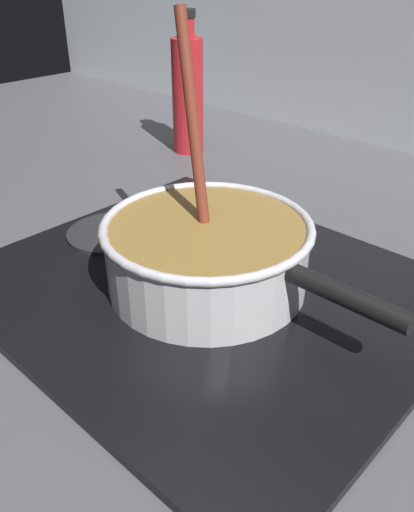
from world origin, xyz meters
The scene contains 7 objects.
ground centered at (0.00, 0.00, -0.02)m, with size 2.40×1.60×0.04m, color #4C4C51.
backsplash_wall centered at (0.00, 0.79, 0.28)m, with size 2.40×0.02×0.55m, color silver.
hob_plate centered at (0.11, 0.10, 0.01)m, with size 0.56×0.48×0.01m, color black.
burner_ring centered at (0.11, 0.10, 0.02)m, with size 0.19×0.19×0.01m, color #592D0C.
spare_burner centered at (-0.08, 0.10, 0.01)m, with size 0.13×0.13×0.01m, color #262628.
cooking_pan centered at (0.11, 0.10, 0.06)m, with size 0.39×0.26×0.32m.
sauce_bottle centered at (-0.29, 0.47, 0.12)m, with size 0.06×0.06×0.28m.
Camera 1 is at (0.50, -0.31, 0.38)m, focal length 36.98 mm.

